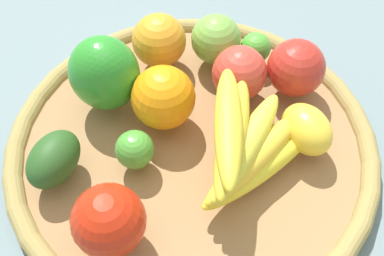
{
  "coord_description": "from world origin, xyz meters",
  "views": [
    {
      "loc": [
        -0.25,
        0.27,
        0.53
      ],
      "look_at": [
        0.0,
        0.0,
        0.05
      ],
      "focal_mm": 47.08,
      "sensor_mm": 36.0,
      "label": 1
    }
  ],
  "objects_px": {
    "orange_0": "(159,41)",
    "lemon_0": "(307,129)",
    "banana_bunch": "(245,146)",
    "lime_1": "(255,48)",
    "avocado": "(54,159)",
    "orange_1": "(165,96)",
    "apple_3": "(216,39)",
    "apple_1": "(109,221)",
    "lime_0": "(135,149)",
    "apple_2": "(239,73)",
    "bell_pepper": "(104,73)",
    "apple_0": "(296,68)"
  },
  "relations": [
    {
      "from": "orange_0",
      "to": "lemon_0",
      "type": "distance_m",
      "value": 0.23
    },
    {
      "from": "banana_bunch",
      "to": "lime_1",
      "type": "relative_size",
      "value": 4.06
    },
    {
      "from": "orange_0",
      "to": "lime_1",
      "type": "distance_m",
      "value": 0.13
    },
    {
      "from": "avocado",
      "to": "orange_1",
      "type": "relative_size",
      "value": 0.98
    },
    {
      "from": "lemon_0",
      "to": "apple_3",
      "type": "relative_size",
      "value": 1.06
    },
    {
      "from": "apple_1",
      "to": "apple_3",
      "type": "xyz_separation_m",
      "value": [
        0.1,
        -0.28,
        -0.0
      ]
    },
    {
      "from": "banana_bunch",
      "to": "lime_0",
      "type": "bearing_deg",
      "value": 37.65
    },
    {
      "from": "lime_0",
      "to": "apple_1",
      "type": "bearing_deg",
      "value": 122.09
    },
    {
      "from": "apple_3",
      "to": "orange_0",
      "type": "bearing_deg",
      "value": 46.71
    },
    {
      "from": "banana_bunch",
      "to": "apple_1",
      "type": "distance_m",
      "value": 0.17
    },
    {
      "from": "lemon_0",
      "to": "apple_3",
      "type": "height_order",
      "value": "apple_3"
    },
    {
      "from": "apple_2",
      "to": "apple_3",
      "type": "xyz_separation_m",
      "value": [
        0.06,
        -0.03,
        -0.0
      ]
    },
    {
      "from": "orange_1",
      "to": "banana_bunch",
      "type": "xyz_separation_m",
      "value": [
        -0.12,
        -0.0,
        0.0
      ]
    },
    {
      "from": "avocado",
      "to": "banana_bunch",
      "type": "relative_size",
      "value": 0.45
    },
    {
      "from": "bell_pepper",
      "to": "orange_0",
      "type": "bearing_deg",
      "value": 55.83
    },
    {
      "from": "orange_0",
      "to": "bell_pepper",
      "type": "bearing_deg",
      "value": 91.62
    },
    {
      "from": "lime_1",
      "to": "apple_3",
      "type": "bearing_deg",
      "value": 38.68
    },
    {
      "from": "banana_bunch",
      "to": "apple_1",
      "type": "bearing_deg",
      "value": 74.2
    },
    {
      "from": "orange_0",
      "to": "orange_1",
      "type": "bearing_deg",
      "value": 138.97
    },
    {
      "from": "banana_bunch",
      "to": "orange_0",
      "type": "xyz_separation_m",
      "value": [
        0.2,
        -0.06,
        -0.01
      ]
    },
    {
      "from": "orange_0",
      "to": "lime_0",
      "type": "xyz_separation_m",
      "value": [
        -0.1,
        0.14,
        -0.01
      ]
    },
    {
      "from": "lime_1",
      "to": "lime_0",
      "type": "xyz_separation_m",
      "value": [
        -0.0,
        0.23,
        0.0
      ]
    },
    {
      "from": "orange_0",
      "to": "apple_3",
      "type": "xyz_separation_m",
      "value": [
        -0.05,
        -0.06,
        -0.0
      ]
    },
    {
      "from": "lime_1",
      "to": "apple_2",
      "type": "bearing_deg",
      "value": 108.86
    },
    {
      "from": "banana_bunch",
      "to": "apple_0",
      "type": "height_order",
      "value": "banana_bunch"
    },
    {
      "from": "lime_1",
      "to": "lime_0",
      "type": "bearing_deg",
      "value": 90.53
    },
    {
      "from": "lime_0",
      "to": "apple_0",
      "type": "distance_m",
      "value": 0.23
    },
    {
      "from": "orange_1",
      "to": "orange_0",
      "type": "bearing_deg",
      "value": -41.03
    },
    {
      "from": "avocado",
      "to": "lime_0",
      "type": "bearing_deg",
      "value": -127.88
    },
    {
      "from": "apple_2",
      "to": "apple_3",
      "type": "height_order",
      "value": "apple_2"
    },
    {
      "from": "orange_0",
      "to": "apple_1",
      "type": "relative_size",
      "value": 0.94
    },
    {
      "from": "lemon_0",
      "to": "apple_2",
      "type": "relative_size",
      "value": 1.01
    },
    {
      "from": "bell_pepper",
      "to": "apple_1",
      "type": "relative_size",
      "value": 1.31
    },
    {
      "from": "lime_1",
      "to": "apple_1",
      "type": "height_order",
      "value": "apple_1"
    },
    {
      "from": "bell_pepper",
      "to": "apple_1",
      "type": "distance_m",
      "value": 0.2
    },
    {
      "from": "orange_0",
      "to": "apple_1",
      "type": "xyz_separation_m",
      "value": [
        -0.15,
        0.23,
        0.0
      ]
    },
    {
      "from": "orange_1",
      "to": "lemon_0",
      "type": "xyz_separation_m",
      "value": [
        -0.15,
        -0.08,
        -0.01
      ]
    },
    {
      "from": "banana_bunch",
      "to": "lime_1",
      "type": "bearing_deg",
      "value": -56.36
    },
    {
      "from": "lemon_0",
      "to": "apple_3",
      "type": "bearing_deg",
      "value": -12.72
    },
    {
      "from": "banana_bunch",
      "to": "apple_1",
      "type": "xyz_separation_m",
      "value": [
        0.05,
        0.16,
        -0.0
      ]
    },
    {
      "from": "banana_bunch",
      "to": "apple_0",
      "type": "relative_size",
      "value": 2.29
    },
    {
      "from": "apple_2",
      "to": "avocado",
      "type": "bearing_deg",
      "value": 72.42
    },
    {
      "from": "apple_0",
      "to": "apple_3",
      "type": "bearing_deg",
      "value": 12.63
    },
    {
      "from": "apple_1",
      "to": "lime_1",
      "type": "bearing_deg",
      "value": -79.97
    },
    {
      "from": "banana_bunch",
      "to": "bell_pepper",
      "type": "bearing_deg",
      "value": 10.09
    },
    {
      "from": "banana_bunch",
      "to": "bell_pepper",
      "type": "distance_m",
      "value": 0.2
    },
    {
      "from": "bell_pepper",
      "to": "orange_1",
      "type": "bearing_deg",
      "value": -13.18
    },
    {
      "from": "banana_bunch",
      "to": "apple_3",
      "type": "bearing_deg",
      "value": -39.41
    },
    {
      "from": "banana_bunch",
      "to": "apple_2",
      "type": "xyz_separation_m",
      "value": [
        0.08,
        -0.09,
        -0.01
      ]
    },
    {
      "from": "avocado",
      "to": "banana_bunch",
      "type": "xyz_separation_m",
      "value": [
        -0.16,
        -0.15,
        0.02
      ]
    }
  ]
}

